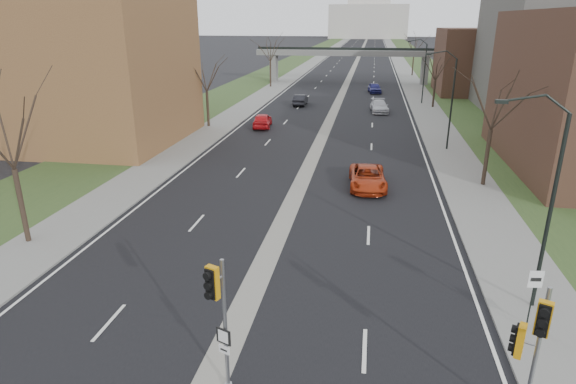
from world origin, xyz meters
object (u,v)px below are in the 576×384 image
(car_left_far, at_px, (300,100))
(car_left_near, at_px, (262,120))
(signal_pole_right, at_px, (532,339))
(car_right_mid, at_px, (379,106))
(car_right_near, at_px, (368,177))
(signal_pole_median, at_px, (218,306))
(speed_limit_sign, at_px, (534,289))
(car_right_far, at_px, (375,88))

(car_left_far, bearing_deg, car_left_near, 82.27)
(signal_pole_right, xyz_separation_m, car_right_mid, (-3.66, 51.16, -2.28))
(car_left_near, bearing_deg, car_right_near, 116.06)
(signal_pole_right, height_order, car_left_near, signal_pole_right)
(car_left_near, xyz_separation_m, car_right_mid, (12.83, 11.68, -0.04))
(signal_pole_median, xyz_separation_m, car_left_near, (-7.61, 39.70, -2.48))
(speed_limit_sign, relative_size, car_right_far, 0.54)
(car_right_near, distance_m, car_right_far, 47.77)
(speed_limit_sign, xyz_separation_m, car_right_mid, (-5.28, 46.27, -1.10))
(car_left_far, bearing_deg, car_right_near, 106.04)
(signal_pole_right, relative_size, car_right_near, 0.86)
(car_right_mid, relative_size, car_right_far, 1.11)
(speed_limit_sign, relative_size, car_right_near, 0.47)
(speed_limit_sign, height_order, car_right_near, speed_limit_sign)
(signal_pole_median, relative_size, car_right_far, 1.01)
(car_right_mid, height_order, car_right_far, car_right_far)
(signal_pole_right, relative_size, car_right_mid, 0.90)
(car_left_near, xyz_separation_m, car_right_near, (11.82, -18.58, -0.04))
(car_left_far, xyz_separation_m, car_right_near, (9.79, -33.78, 0.01))
(speed_limit_sign, bearing_deg, car_left_near, 109.42)
(signal_pole_right, xyz_separation_m, car_left_near, (-16.49, 39.48, -2.24))
(signal_pole_right, height_order, car_right_near, signal_pole_right)
(speed_limit_sign, distance_m, car_left_near, 39.06)
(signal_pole_right, bearing_deg, car_right_near, 125.68)
(signal_pole_median, xyz_separation_m, car_right_mid, (5.22, 51.38, -2.52))
(signal_pole_median, height_order, car_right_mid, signal_pole_median)
(car_left_near, bearing_deg, signal_pole_median, 94.45)
(signal_pole_right, bearing_deg, car_right_far, 116.66)
(car_left_far, height_order, car_right_near, car_right_near)
(car_right_mid, bearing_deg, car_right_far, 86.63)
(car_left_near, distance_m, car_right_far, 31.63)
(signal_pole_right, height_order, speed_limit_sign, signal_pole_right)
(signal_pole_median, bearing_deg, car_right_mid, 105.97)
(signal_pole_right, distance_m, car_right_far, 68.83)
(signal_pole_median, relative_size, car_right_mid, 0.91)
(signal_pole_median, bearing_deg, car_left_near, 122.62)
(car_right_mid, distance_m, car_right_far, 17.51)
(car_right_near, bearing_deg, car_left_near, 118.43)
(signal_pole_right, bearing_deg, signal_pole_median, -155.48)
(car_left_near, height_order, car_right_far, car_right_far)
(car_right_near, relative_size, car_right_far, 1.16)
(signal_pole_median, distance_m, car_right_near, 21.68)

